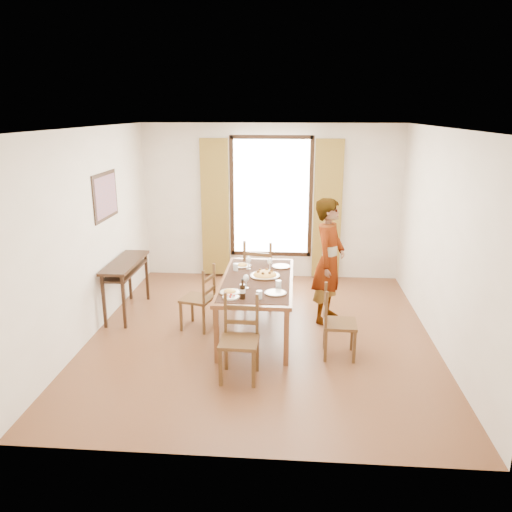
# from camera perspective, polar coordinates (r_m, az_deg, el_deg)

# --- Properties ---
(ground) EXTENTS (5.00, 5.00, 0.00)m
(ground) POSITION_cam_1_polar(r_m,az_deg,el_deg) (6.81, 0.62, -8.91)
(ground) COLOR #522919
(ground) RESTS_ON ground
(room_shell) EXTENTS (4.60, 5.10, 2.74)m
(room_shell) POSITION_cam_1_polar(r_m,az_deg,el_deg) (6.43, 0.70, 4.11)
(room_shell) COLOR white
(room_shell) RESTS_ON ground
(console_table) EXTENTS (0.38, 1.20, 0.80)m
(console_table) POSITION_cam_1_polar(r_m,az_deg,el_deg) (7.51, -14.70, -1.42)
(console_table) COLOR black
(console_table) RESTS_ON ground
(dining_table) EXTENTS (0.94, 1.95, 0.76)m
(dining_table) POSITION_cam_1_polar(r_m,az_deg,el_deg) (6.64, 0.14, -3.12)
(dining_table) COLOR brown
(dining_table) RESTS_ON ground
(chair_west) EXTENTS (0.49, 0.49, 0.90)m
(chair_west) POSITION_cam_1_polar(r_m,az_deg,el_deg) (6.88, -6.46, -4.97)
(chair_west) COLOR brown
(chair_west) RESTS_ON ground
(chair_north) EXTENTS (0.55, 0.55, 1.05)m
(chair_north) POSITION_cam_1_polar(r_m,az_deg,el_deg) (7.62, 0.51, -2.15)
(chair_north) COLOR brown
(chair_north) RESTS_ON ground
(chair_south) EXTENTS (0.43, 0.43, 0.95)m
(chair_south) POSITION_cam_1_polar(r_m,az_deg,el_deg) (5.62, -1.89, -9.67)
(chair_south) COLOR brown
(chair_south) RESTS_ON ground
(chair_east) EXTENTS (0.41, 0.41, 0.89)m
(chair_east) POSITION_cam_1_polar(r_m,az_deg,el_deg) (6.17, 9.26, -7.71)
(chair_east) COLOR brown
(chair_east) RESTS_ON ground
(man) EXTENTS (0.93, 0.86, 1.77)m
(man) POSITION_cam_1_polar(r_m,az_deg,el_deg) (7.03, 8.33, -0.56)
(man) COLOR gray
(man) RESTS_ON ground
(plate_sw) EXTENTS (0.27, 0.27, 0.05)m
(plate_sw) POSITION_cam_1_polar(r_m,az_deg,el_deg) (6.11, -3.02, -4.03)
(plate_sw) COLOR silver
(plate_sw) RESTS_ON dining_table
(plate_se) EXTENTS (0.27, 0.27, 0.05)m
(plate_se) POSITION_cam_1_polar(r_m,az_deg,el_deg) (6.09, 2.23, -4.08)
(plate_se) COLOR silver
(plate_se) RESTS_ON dining_table
(plate_nw) EXTENTS (0.27, 0.27, 0.05)m
(plate_nw) POSITION_cam_1_polar(r_m,az_deg,el_deg) (7.12, -1.59, -1.00)
(plate_nw) COLOR silver
(plate_nw) RESTS_ON dining_table
(plate_ne) EXTENTS (0.27, 0.27, 0.05)m
(plate_ne) POSITION_cam_1_polar(r_m,az_deg,el_deg) (7.10, 2.89, -1.07)
(plate_ne) COLOR silver
(plate_ne) RESTS_ON dining_table
(pasta_platter) EXTENTS (0.40, 0.40, 0.10)m
(pasta_platter) POSITION_cam_1_polar(r_m,az_deg,el_deg) (6.68, 1.02, -1.98)
(pasta_platter) COLOR #C56E19
(pasta_platter) RESTS_ON dining_table
(caprese_plate) EXTENTS (0.20, 0.20, 0.04)m
(caprese_plate) POSITION_cam_1_polar(r_m,az_deg,el_deg) (5.97, -2.91, -4.59)
(caprese_plate) COLOR silver
(caprese_plate) RESTS_ON dining_table
(wine_glass_a) EXTENTS (0.08, 0.08, 0.18)m
(wine_glass_a) POSITION_cam_1_polar(r_m,az_deg,el_deg) (6.24, -1.14, -2.90)
(wine_glass_a) COLOR white
(wine_glass_a) RESTS_ON dining_table
(wine_glass_b) EXTENTS (0.08, 0.08, 0.18)m
(wine_glass_b) POSITION_cam_1_polar(r_m,az_deg,el_deg) (6.93, 1.59, -0.93)
(wine_glass_b) COLOR white
(wine_glass_b) RESTS_ON dining_table
(wine_glass_c) EXTENTS (0.08, 0.08, 0.18)m
(wine_glass_c) POSITION_cam_1_polar(r_m,az_deg,el_deg) (6.99, -0.86, -0.77)
(wine_glass_c) COLOR white
(wine_glass_c) RESTS_ON dining_table
(tumbler_a) EXTENTS (0.07, 0.07, 0.10)m
(tumbler_a) POSITION_cam_1_polar(r_m,az_deg,el_deg) (6.27, 2.60, -3.25)
(tumbler_a) COLOR silver
(tumbler_a) RESTS_ON dining_table
(tumbler_b) EXTENTS (0.07, 0.07, 0.10)m
(tumbler_b) POSITION_cam_1_polar(r_m,az_deg,el_deg) (6.95, -2.34, -1.27)
(tumbler_b) COLOR silver
(tumbler_b) RESTS_ON dining_table
(tumbler_c) EXTENTS (0.07, 0.07, 0.10)m
(tumbler_c) POSITION_cam_1_polar(r_m,az_deg,el_deg) (5.91, 0.37, -4.45)
(tumbler_c) COLOR silver
(tumbler_c) RESTS_ON dining_table
(wine_bottle) EXTENTS (0.07, 0.07, 0.25)m
(wine_bottle) POSITION_cam_1_polar(r_m,az_deg,el_deg) (5.89, -1.55, -3.78)
(wine_bottle) COLOR black
(wine_bottle) RESTS_ON dining_table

